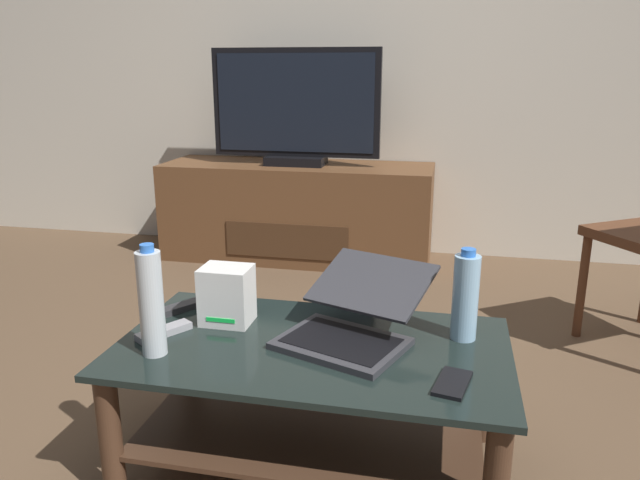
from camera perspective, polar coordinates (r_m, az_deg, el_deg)
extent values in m
plane|color=brown|center=(1.93, -4.89, -19.21)|extent=(7.68, 7.68, 0.00)
cube|color=beige|center=(3.78, 5.14, 20.29)|extent=(6.40, 0.12, 2.80)
cube|color=black|center=(1.67, -0.71, -10.05)|extent=(1.06, 0.59, 0.02)
cube|color=#472D1E|center=(1.79, -0.69, -16.98)|extent=(0.93, 0.52, 0.01)
cylinder|color=#472D1E|center=(1.73, -19.10, -17.27)|extent=(0.06, 0.06, 0.37)
cylinder|color=#472D1E|center=(2.11, -12.16, -10.44)|extent=(0.06, 0.06, 0.37)
cylinder|color=#472D1E|center=(1.95, 15.28, -12.97)|extent=(0.06, 0.06, 0.37)
cube|color=brown|center=(3.62, -2.13, 2.72)|extent=(1.57, 0.51, 0.56)
cube|color=#432A18|center=(3.41, -3.17, -0.10)|extent=(0.71, 0.01, 0.20)
cube|color=black|center=(3.54, -2.26, 7.49)|extent=(0.34, 0.20, 0.05)
cube|color=black|center=(3.51, -2.32, 12.75)|extent=(0.97, 0.04, 0.60)
cube|color=black|center=(3.49, -2.41, 12.73)|extent=(0.90, 0.01, 0.54)
cylinder|color=#59331E|center=(2.77, 23.42, -4.04)|extent=(0.04, 0.04, 0.45)
cube|color=#333338|center=(1.65, 2.00, -9.70)|extent=(0.39, 0.34, 0.02)
cube|color=black|center=(1.65, 2.00, -9.39)|extent=(0.33, 0.28, 0.00)
cube|color=#333338|center=(1.74, 4.88, -4.04)|extent=(0.38, 0.33, 0.10)
cube|color=#3F8CD8|center=(1.74, 4.82, -4.12)|extent=(0.34, 0.29, 0.09)
cube|color=white|center=(1.79, -8.76, -5.14)|extent=(0.14, 0.11, 0.17)
cube|color=#19D84C|center=(1.76, -9.36, -7.48)|extent=(0.09, 0.00, 0.01)
cylinder|color=#99C6E5|center=(1.70, 13.51, -5.30)|extent=(0.07, 0.07, 0.24)
cylinder|color=blue|center=(1.66, 13.79, -1.14)|extent=(0.04, 0.04, 0.02)
cylinder|color=silver|center=(1.62, -15.58, -5.80)|extent=(0.06, 0.06, 0.28)
cylinder|color=blue|center=(1.57, -15.98, -0.73)|extent=(0.04, 0.04, 0.02)
cube|color=black|center=(1.50, 12.36, -13.01)|extent=(0.10, 0.15, 0.01)
cube|color=#99999E|center=(1.77, -14.47, -8.32)|extent=(0.12, 0.16, 0.02)
cube|color=#2D2D30|center=(1.93, -13.12, -6.24)|extent=(0.13, 0.16, 0.02)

